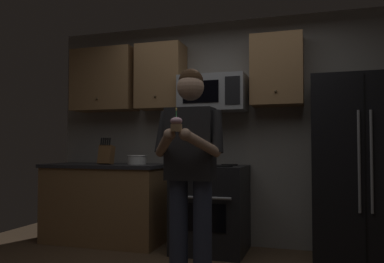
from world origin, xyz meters
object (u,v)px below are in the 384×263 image
(oven_range, at_px, (211,208))
(knife_block, at_px, (106,154))
(microwave, at_px, (213,94))
(person, at_px, (190,163))
(refrigerator, at_px, (361,170))
(bowl_large_white, at_px, (137,160))
(cupcake, at_px, (176,124))

(oven_range, relative_size, knife_block, 2.91)
(microwave, relative_size, knife_block, 2.31)
(knife_block, distance_m, person, 1.77)
(oven_range, xyz_separation_m, refrigerator, (1.50, -0.04, 0.44))
(microwave, height_order, knife_block, microwave)
(oven_range, distance_m, refrigerator, 1.56)
(oven_range, height_order, bowl_large_white, bowl_large_white)
(person, bearing_deg, microwave, 95.66)
(refrigerator, bearing_deg, oven_range, 178.50)
(knife_block, xyz_separation_m, person, (1.38, -1.10, -0.04))
(microwave, distance_m, bowl_large_white, 1.17)
(refrigerator, relative_size, bowl_large_white, 7.87)
(cupcake, bearing_deg, bowl_large_white, 124.07)
(knife_block, bearing_deg, person, -38.53)
(knife_block, xyz_separation_m, bowl_large_white, (0.35, 0.10, -0.06))
(knife_block, bearing_deg, microwave, 6.75)
(knife_block, bearing_deg, bowl_large_white, 15.30)
(refrigerator, height_order, bowl_large_white, refrigerator)
(microwave, height_order, refrigerator, microwave)
(refrigerator, xyz_separation_m, person, (-1.38, -1.09, 0.10))
(refrigerator, bearing_deg, bowl_large_white, 177.49)
(microwave, relative_size, person, 0.42)
(bowl_large_white, bearing_deg, oven_range, -4.18)
(oven_range, distance_m, bowl_large_white, 1.04)
(knife_block, relative_size, cupcake, 1.84)
(microwave, xyz_separation_m, bowl_large_white, (-0.91, -0.05, -0.74))
(microwave, xyz_separation_m, knife_block, (-1.26, -0.15, -0.68))
(oven_range, relative_size, refrigerator, 0.52)
(cupcake, bearing_deg, oven_range, 94.85)
(oven_range, relative_size, microwave, 1.26)
(bowl_large_white, bearing_deg, knife_block, -164.70)
(oven_range, relative_size, cupcake, 5.36)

